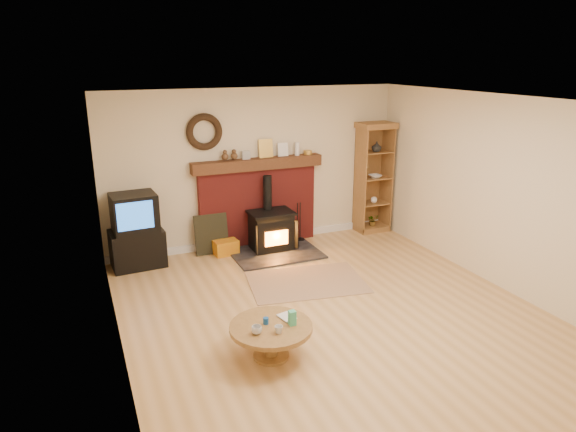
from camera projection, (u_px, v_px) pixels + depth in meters
name	position (u px, v px, depth m)	size (l,w,h in m)	color
ground	(331.00, 312.00, 6.44)	(5.50, 5.50, 0.00)	tan
room_shell	(330.00, 177.00, 6.00)	(5.02, 5.52, 2.61)	beige
chimney_breast	(258.00, 198.00, 8.54)	(2.20, 0.22, 1.78)	maroon
wood_stove	(272.00, 232.00, 8.36)	(1.40, 1.00, 1.23)	black
area_rug	(306.00, 282.00, 7.27)	(1.61, 1.11, 0.01)	brown
tv_unit	(136.00, 232.00, 7.69)	(0.81, 0.59, 1.14)	black
curio_cabinet	(373.00, 178.00, 9.18)	(0.63, 0.46, 1.97)	brown
firelog_box	(226.00, 248.00, 8.26)	(0.38, 0.24, 0.24)	yellow
leaning_painting	(211.00, 234.00, 8.26)	(0.54, 0.03, 0.65)	black
fire_tools	(300.00, 235.00, 8.86)	(0.16, 0.16, 0.70)	black
coffee_table	(271.00, 331.00, 5.38)	(0.88, 0.88, 0.54)	brown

